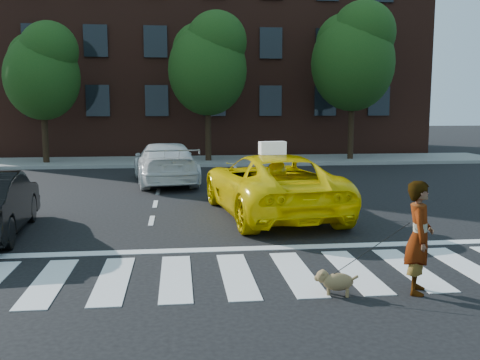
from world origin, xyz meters
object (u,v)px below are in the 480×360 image
Objects in this scene: white_suv at (165,163)px; dog at (335,281)px; tree_left at (42,68)px; taxi at (271,184)px; tree_mid at (208,60)px; tree_right at (354,53)px; woman at (419,237)px.

dog is at bearing 96.21° from white_suv.
tree_left is 9.21m from white_suv.
white_suv is at bearing 121.21° from dog.
taxi is at bearing -55.47° from tree_left.
white_suv is (-1.93, -6.33, -4.12)m from tree_mid.
dog is at bearing 82.31° from taxi.
woman is at bearing -105.27° from tree_right.
woman is (-4.94, -18.10, -4.42)m from tree_right.
woman is (1.19, -5.94, 0.06)m from taxi.
tree_right reaches higher than white_suv.
tree_mid reaches higher than tree_left.
tree_left is at bearing -55.56° from white_suv.
tree_mid reaches higher than white_suv.
dog is at bearing 112.09° from woman.
tree_mid is 1.26× the size of taxi.
tree_mid is at bearing -113.89° from white_suv.
tree_left is 3.85× the size of woman.
tree_left is 20.78m from woman.
woman is (3.99, -11.77, 0.12)m from white_suv.
tree_left reaches higher than taxi.
white_suv is 2.98× the size of woman.
tree_mid is 1.41× the size of white_suv.
tree_right is at bearing -0.00° from tree_mid.
tree_left reaches higher than white_suv.
dog is at bearing -87.47° from tree_mid.
dog is (-6.20, -18.07, -5.05)m from tree_right.
tree_left reaches higher than woman.
taxi is 6.06m from woman.
woman is at bearing -62.15° from tree_left.
dog is at bearing -108.94° from tree_right.
tree_right reaches higher than tree_mid.
dog is at bearing -65.33° from tree_left.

